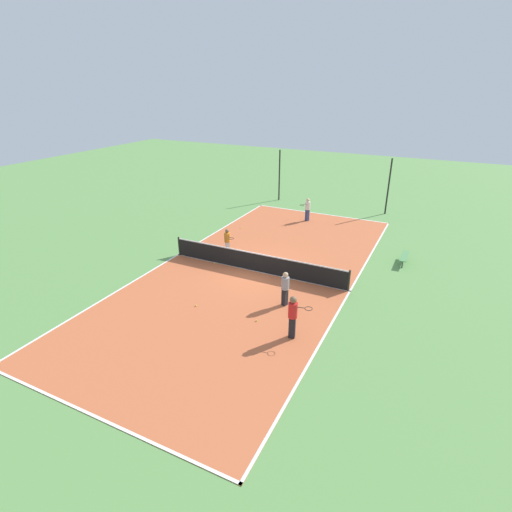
# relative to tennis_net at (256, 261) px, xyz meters

# --- Properties ---
(ground_plane) EXTENTS (80.00, 80.00, 0.00)m
(ground_plane) POSITION_rel_tennis_net_xyz_m (0.00, 0.00, -0.58)
(ground_plane) COLOR #60934C
(court_surface) EXTENTS (10.24, 22.55, 0.02)m
(court_surface) POSITION_rel_tennis_net_xyz_m (0.00, 0.00, -0.57)
(court_surface) COLOR #C66038
(court_surface) RESTS_ON ground_plane
(tennis_net) EXTENTS (10.04, 0.10, 1.10)m
(tennis_net) POSITION_rel_tennis_net_xyz_m (0.00, 0.00, 0.00)
(tennis_net) COLOR black
(tennis_net) RESTS_ON court_surface
(bench) EXTENTS (0.36, 1.62, 0.45)m
(bench) POSITION_rel_tennis_net_xyz_m (6.95, 4.58, -0.19)
(bench) COLOR #4C8C4C
(bench) RESTS_ON ground_plane
(player_center_orange) EXTENTS (0.93, 0.84, 1.54)m
(player_center_orange) POSITION_rel_tennis_net_xyz_m (-2.52, 1.36, 0.31)
(player_center_orange) COLOR white
(player_center_orange) RESTS_ON court_surface
(player_coach_red) EXTENTS (0.98, 0.51, 1.84)m
(player_coach_red) POSITION_rel_tennis_net_xyz_m (3.93, -4.78, 0.51)
(player_coach_red) COLOR black
(player_coach_red) RESTS_ON court_surface
(player_baseline_gray) EXTENTS (0.44, 0.44, 1.64)m
(player_baseline_gray) POSITION_rel_tennis_net_xyz_m (2.71, -2.59, 0.38)
(player_baseline_gray) COLOR black
(player_baseline_gray) RESTS_ON court_surface
(player_far_white) EXTENTS (0.69, 0.99, 1.67)m
(player_far_white) POSITION_rel_tennis_net_xyz_m (-0.38, 9.20, 0.40)
(player_far_white) COLOR navy
(player_far_white) RESTS_ON court_surface
(tennis_ball_right_alley) EXTENTS (0.07, 0.07, 0.07)m
(tennis_ball_right_alley) POSITION_rel_tennis_net_xyz_m (2.17, -4.37, -0.52)
(tennis_ball_right_alley) COLOR #CCE033
(tennis_ball_right_alley) RESTS_ON court_surface
(tennis_ball_midcourt) EXTENTS (0.07, 0.07, 0.07)m
(tennis_ball_midcourt) POSITION_rel_tennis_net_xyz_m (-0.82, -4.47, -0.52)
(tennis_ball_midcourt) COLOR #CCE033
(tennis_ball_midcourt) RESTS_ON court_surface
(tennis_ball_left_sideline) EXTENTS (0.07, 0.07, 0.07)m
(tennis_ball_left_sideline) POSITION_rel_tennis_net_xyz_m (-3.94, 5.60, -0.52)
(tennis_ball_left_sideline) COLOR #CCE033
(tennis_ball_left_sideline) RESTS_ON court_surface
(tennis_ball_near_net) EXTENTS (0.07, 0.07, 0.07)m
(tennis_ball_near_net) POSITION_rel_tennis_net_xyz_m (-2.47, -0.18, -0.52)
(tennis_ball_near_net) COLOR #CCE033
(tennis_ball_near_net) RESTS_ON court_surface
(fence_post_back_left) EXTENTS (0.12, 0.12, 4.20)m
(fence_post_back_left) POSITION_rel_tennis_net_xyz_m (-4.43, 13.49, 1.52)
(fence_post_back_left) COLOR black
(fence_post_back_left) RESTS_ON ground_plane
(fence_post_back_right) EXTENTS (0.12, 0.12, 4.20)m
(fence_post_back_right) POSITION_rel_tennis_net_xyz_m (4.43, 13.49, 1.52)
(fence_post_back_right) COLOR black
(fence_post_back_right) RESTS_ON ground_plane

